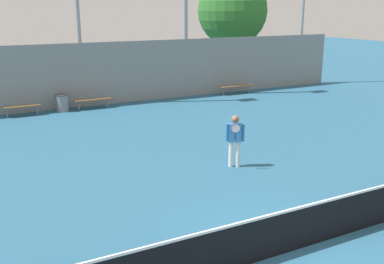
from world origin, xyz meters
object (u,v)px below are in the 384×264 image
object	(u,v)px
tennis_net	(293,229)
tree_green_tall	(233,11)
tennis_player	(235,137)
bench_adjacent_court	(93,100)
bench_courtside_near	(22,107)
bench_by_gate	(236,86)
trash_bin	(62,103)

from	to	relation	value
tennis_net	tree_green_tall	bearing A→B (deg)	60.61
tennis_net	tennis_player	distance (m)	5.11
tennis_player	bench_adjacent_court	world-z (taller)	tennis_player
bench_courtside_near	tree_green_tall	xyz separation A→B (m)	(14.08, 4.36, 4.12)
tennis_net	tennis_player	bearing A→B (deg)	70.37
bench_by_gate	bench_adjacent_court	bearing A→B (deg)	180.00
tennis_net	bench_adjacent_court	size ratio (longest dim) A/B	6.66
tennis_player	tennis_net	bearing A→B (deg)	-78.66
bench_courtside_near	bench_by_gate	bearing A→B (deg)	-0.00
trash_bin	bench_adjacent_court	bearing A→B (deg)	-4.42
bench_courtside_near	bench_by_gate	xyz separation A→B (m)	(11.65, -0.00, 0.01)
bench_courtside_near	trash_bin	world-z (taller)	trash_bin
bench_adjacent_court	tree_green_tall	distance (m)	12.34
bench_by_gate	trash_bin	size ratio (longest dim) A/B	2.68
bench_adjacent_court	bench_by_gate	size ratio (longest dim) A/B	0.81
tennis_net	tree_green_tall	size ratio (longest dim) A/B	1.71
tennis_player	bench_courtside_near	size ratio (longest dim) A/B	1.02
bench_adjacent_court	trash_bin	distance (m)	1.45
bench_adjacent_court	bench_by_gate	distance (m)	8.36
bench_adjacent_court	bench_by_gate	bearing A→B (deg)	-0.00
bench_courtside_near	tree_green_tall	size ratio (longest dim) A/B	0.24
bench_courtside_near	bench_adjacent_court	size ratio (longest dim) A/B	0.92
bench_courtside_near	bench_adjacent_court	world-z (taller)	same
bench_courtside_near	bench_by_gate	size ratio (longest dim) A/B	0.75
bench_courtside_near	trash_bin	distance (m)	1.85
tennis_net	tree_green_tall	world-z (taller)	tree_green_tall
tennis_player	bench_adjacent_court	xyz separation A→B (m)	(-1.59, 10.22, -0.51)
bench_courtside_near	trash_bin	size ratio (longest dim) A/B	2.01
bench_by_gate	bench_courtside_near	bearing A→B (deg)	180.00
tennis_net	bench_courtside_near	bearing A→B (deg)	101.91
tree_green_tall	bench_adjacent_court	bearing A→B (deg)	-157.99
bench_courtside_near	bench_adjacent_court	bearing A→B (deg)	0.00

